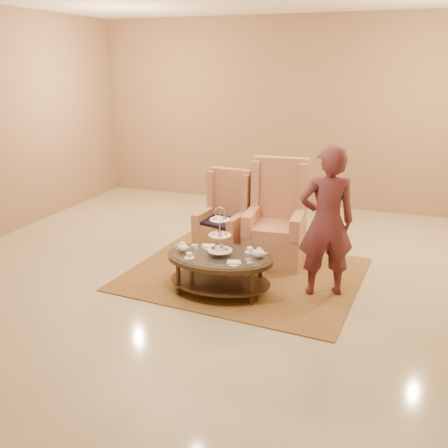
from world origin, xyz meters
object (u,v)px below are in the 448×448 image
at_px(tea_table, 220,262).
at_px(armchair_left, 225,225).
at_px(person, 326,222).
at_px(armchair_right, 276,228).

relative_size(tea_table, armchair_left, 1.10).
bearing_deg(person, armchair_left, -52.26).
xyz_separation_m(armchair_left, person, (1.58, -0.92, 0.49)).
relative_size(armchair_right, person, 0.79).
xyz_separation_m(armchair_left, armchair_right, (0.78, -0.05, 0.07)).
distance_m(tea_table, armchair_left, 1.37).
height_order(tea_table, person, person).
bearing_deg(armchair_left, person, -23.78).
distance_m(armchair_right, person, 1.26).
height_order(armchair_left, armchair_right, armchair_right).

